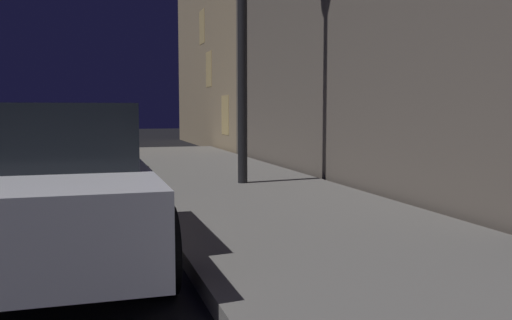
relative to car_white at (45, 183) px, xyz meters
name	(u,v)px	position (x,y,z in m)	size (l,w,h in m)	color
car_white	(45,183)	(0.00, 0.00, 0.00)	(2.01, 4.23, 1.43)	silver
car_green	(66,144)	(0.00, 5.77, 0.01)	(2.28, 4.42, 1.43)	#19592D
car_yellow_cab	(73,132)	(0.00, 11.94, 0.01)	(2.08, 4.35, 1.43)	gold
car_silver	(77,125)	(0.00, 18.67, 0.01)	(2.13, 4.61, 1.43)	#B7B7BF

